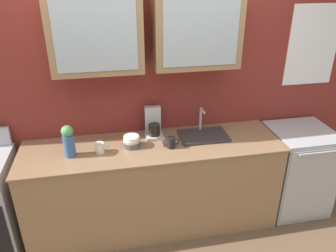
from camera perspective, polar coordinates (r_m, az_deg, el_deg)
ground_plane at (r=3.62m, az=-2.31°, el=-16.22°), size 10.00×10.00×0.00m
back_wall_unit at (r=3.18m, az=-3.67°, el=7.94°), size 4.98×0.42×2.65m
counter at (r=3.33m, az=-2.46°, el=-10.32°), size 2.43×0.67×0.93m
sink_faucet at (r=3.23m, az=6.12°, el=-1.56°), size 0.46×0.30×0.27m
bowl_stack at (r=3.06m, az=-6.33°, el=-2.67°), size 0.16×0.16×0.11m
vase at (r=2.97m, az=-16.82°, el=-2.47°), size 0.10×0.10×0.30m
cup_near_sink at (r=3.02m, az=0.60°, el=-2.88°), size 0.12×0.08×0.10m
cup_near_bowls at (r=3.01m, az=-11.70°, el=-3.69°), size 0.12×0.08×0.10m
dishwasher at (r=3.83m, az=21.24°, el=-7.00°), size 0.62×0.65×0.93m
coffee_maker at (r=3.21m, az=-2.53°, el=0.11°), size 0.17×0.20×0.29m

